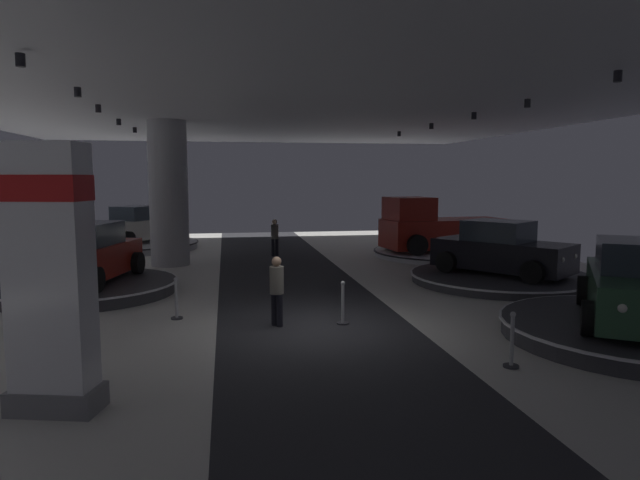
{
  "coord_description": "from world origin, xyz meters",
  "views": [
    {
      "loc": [
        -1.95,
        -11.89,
        3.34
      ],
      "look_at": [
        0.96,
        5.08,
        1.4
      ],
      "focal_mm": 30.91,
      "sensor_mm": 36.0,
      "label": 1
    }
  ],
  "objects_px": {
    "visitor_walking_near": "(277,287)",
    "display_platform_near_right": "(637,331)",
    "visitor_walking_far": "(275,235)",
    "display_platform_deep_left": "(135,245)",
    "display_platform_far_right": "(444,253)",
    "pickup_truck_far_right": "(438,229)",
    "column_left": "(169,194)",
    "brand_sign_pylon": "(50,275)",
    "display_platform_mid_left": "(86,287)",
    "display_car_near_right": "(639,286)",
    "display_car_mid_right": "(501,250)",
    "display_car_deep_left": "(135,226)",
    "display_platform_mid_right": "(501,277)",
    "display_car_mid_left": "(85,255)"
  },
  "relations": [
    {
      "from": "visitor_walking_near",
      "to": "display_platform_near_right",
      "type": "bearing_deg",
      "value": -17.98
    },
    {
      "from": "visitor_walking_far",
      "to": "display_platform_deep_left",
      "type": "bearing_deg",
      "value": 150.18
    },
    {
      "from": "display_platform_far_right",
      "to": "display_platform_deep_left",
      "type": "bearing_deg",
      "value": 160.7
    },
    {
      "from": "pickup_truck_far_right",
      "to": "visitor_walking_far",
      "type": "relative_size",
      "value": 3.46
    },
    {
      "from": "display_platform_near_right",
      "to": "pickup_truck_far_right",
      "type": "bearing_deg",
      "value": 87.15
    },
    {
      "from": "column_left",
      "to": "brand_sign_pylon",
      "type": "height_order",
      "value": "column_left"
    },
    {
      "from": "display_platform_near_right",
      "to": "display_platform_mid_left",
      "type": "distance_m",
      "value": 14.12
    },
    {
      "from": "column_left",
      "to": "display_platform_mid_left",
      "type": "distance_m",
      "value": 6.03
    },
    {
      "from": "column_left",
      "to": "display_car_near_right",
      "type": "bearing_deg",
      "value": -48.53
    },
    {
      "from": "column_left",
      "to": "display_car_mid_right",
      "type": "relative_size",
      "value": 1.23
    },
    {
      "from": "display_car_deep_left",
      "to": "pickup_truck_far_right",
      "type": "distance_m",
      "value": 14.06
    },
    {
      "from": "display_car_mid_right",
      "to": "display_car_deep_left",
      "type": "distance_m",
      "value": 16.86
    },
    {
      "from": "display_car_near_right",
      "to": "visitor_walking_near",
      "type": "distance_m",
      "value": 7.63
    },
    {
      "from": "brand_sign_pylon",
      "to": "visitor_walking_far",
      "type": "xyz_separation_m",
      "value": [
        4.51,
        15.27,
        -1.08
      ]
    },
    {
      "from": "display_platform_mid_left",
      "to": "visitor_walking_far",
      "type": "distance_m",
      "value": 9.16
    },
    {
      "from": "brand_sign_pylon",
      "to": "visitor_walking_near",
      "type": "xyz_separation_m",
      "value": [
        3.55,
        4.04,
        -1.08
      ]
    },
    {
      "from": "brand_sign_pylon",
      "to": "display_platform_mid_right",
      "type": "distance_m",
      "value": 13.89
    },
    {
      "from": "display_platform_deep_left",
      "to": "display_car_deep_left",
      "type": "bearing_deg",
      "value": 55.13
    },
    {
      "from": "visitor_walking_far",
      "to": "column_left",
      "type": "bearing_deg",
      "value": -158.13
    },
    {
      "from": "brand_sign_pylon",
      "to": "display_platform_deep_left",
      "type": "xyz_separation_m",
      "value": [
        -1.81,
        18.89,
        -1.81
      ]
    },
    {
      "from": "brand_sign_pylon",
      "to": "display_car_deep_left",
      "type": "bearing_deg",
      "value": 95.43
    },
    {
      "from": "display_car_mid_left",
      "to": "visitor_walking_near",
      "type": "bearing_deg",
      "value": -40.96
    },
    {
      "from": "display_platform_far_right",
      "to": "display_car_near_right",
      "type": "bearing_deg",
      "value": -94.23
    },
    {
      "from": "display_car_mid_right",
      "to": "display_platform_mid_left",
      "type": "relative_size",
      "value": 0.86
    },
    {
      "from": "display_platform_mid_right",
      "to": "display_car_deep_left",
      "type": "bearing_deg",
      "value": 140.06
    },
    {
      "from": "visitor_walking_far",
      "to": "display_car_mid_left",
      "type": "bearing_deg",
      "value": -131.97
    },
    {
      "from": "display_platform_mid_left",
      "to": "display_car_near_right",
      "type": "bearing_deg",
      "value": -28.57
    },
    {
      "from": "display_platform_near_right",
      "to": "display_platform_far_right",
      "type": "distance_m",
      "value": 12.5
    },
    {
      "from": "display_platform_mid_left",
      "to": "pickup_truck_far_right",
      "type": "height_order",
      "value": "pickup_truck_far_right"
    },
    {
      "from": "display_platform_deep_left",
      "to": "display_platform_mid_left",
      "type": "xyz_separation_m",
      "value": [
        0.22,
        -10.42,
        0.02
      ]
    },
    {
      "from": "display_car_mid_right",
      "to": "visitor_walking_near",
      "type": "bearing_deg",
      "value": -151.82
    },
    {
      "from": "display_car_deep_left",
      "to": "pickup_truck_far_right",
      "type": "relative_size",
      "value": 0.81
    },
    {
      "from": "pickup_truck_far_right",
      "to": "visitor_walking_far",
      "type": "height_order",
      "value": "pickup_truck_far_right"
    },
    {
      "from": "display_platform_near_right",
      "to": "brand_sign_pylon",
      "type": "bearing_deg",
      "value": -171.13
    },
    {
      "from": "display_car_near_right",
      "to": "pickup_truck_far_right",
      "type": "height_order",
      "value": "pickup_truck_far_right"
    },
    {
      "from": "display_car_near_right",
      "to": "display_platform_deep_left",
      "type": "height_order",
      "value": "display_car_near_right"
    },
    {
      "from": "display_platform_mid_right",
      "to": "display_platform_far_right",
      "type": "height_order",
      "value": "display_platform_mid_right"
    },
    {
      "from": "pickup_truck_far_right",
      "to": "visitor_walking_far",
      "type": "xyz_separation_m",
      "value": [
        -6.91,
        1.16,
        -0.27
      ]
    },
    {
      "from": "display_platform_deep_left",
      "to": "display_car_mid_left",
      "type": "xyz_separation_m",
      "value": [
        0.23,
        -10.39,
        0.94
      ]
    },
    {
      "from": "visitor_walking_near",
      "to": "display_platform_mid_right",
      "type": "bearing_deg",
      "value": 27.98
    },
    {
      "from": "display_car_near_right",
      "to": "display_platform_mid_right",
      "type": "xyz_separation_m",
      "value": [
        0.34,
        6.36,
        -0.97
      ]
    },
    {
      "from": "display_car_mid_right",
      "to": "display_car_deep_left",
      "type": "xyz_separation_m",
      "value": [
        -12.93,
        10.82,
        0.03
      ]
    },
    {
      "from": "display_platform_mid_left",
      "to": "display_car_deep_left",
      "type": "bearing_deg",
      "value": 91.12
    },
    {
      "from": "display_car_deep_left",
      "to": "display_car_mid_left",
      "type": "xyz_separation_m",
      "value": [
        0.21,
        -10.42,
        0.04
      ]
    },
    {
      "from": "display_car_mid_left",
      "to": "visitor_walking_near",
      "type": "height_order",
      "value": "display_car_mid_left"
    },
    {
      "from": "display_car_near_right",
      "to": "visitor_walking_far",
      "type": "bearing_deg",
      "value": 114.95
    },
    {
      "from": "display_platform_mid_left",
      "to": "display_platform_far_right",
      "type": "bearing_deg",
      "value": 23.09
    },
    {
      "from": "visitor_walking_near",
      "to": "display_platform_far_right",
      "type": "bearing_deg",
      "value": 51.02
    },
    {
      "from": "column_left",
      "to": "display_platform_mid_right",
      "type": "xyz_separation_m",
      "value": [
        10.83,
        -5.51,
        -2.59
      ]
    },
    {
      "from": "display_car_mid_right",
      "to": "visitor_walking_far",
      "type": "relative_size",
      "value": 2.8
    }
  ]
}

